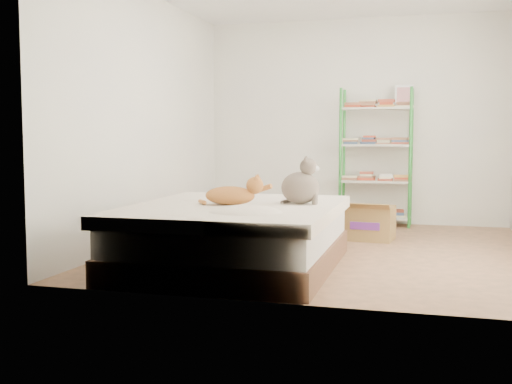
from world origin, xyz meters
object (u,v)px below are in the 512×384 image
(bed, at_px, (235,236))
(orange_cat, at_px, (230,193))
(cardboard_box, at_px, (369,223))
(grey_cat, at_px, (300,181))
(white_bin, at_px, (238,207))
(shelf_unit, at_px, (376,157))

(bed, distance_m, orange_cat, 0.37)
(cardboard_box, bearing_deg, bed, -112.57)
(orange_cat, relative_size, grey_cat, 1.26)
(cardboard_box, height_order, white_bin, cardboard_box)
(orange_cat, bearing_deg, grey_cat, 17.95)
(cardboard_box, distance_m, white_bin, 2.14)
(bed, relative_size, cardboard_box, 3.82)
(bed, height_order, white_bin, bed)
(bed, relative_size, white_bin, 5.86)
(shelf_unit, bearing_deg, grey_cat, -98.12)
(bed, height_order, cardboard_box, bed)
(grey_cat, distance_m, cardboard_box, 1.73)
(grey_cat, bearing_deg, orange_cat, 108.61)
(bed, bearing_deg, white_bin, 106.23)
(shelf_unit, height_order, white_bin, shelf_unit)
(orange_cat, distance_m, grey_cat, 0.61)
(bed, height_order, shelf_unit, shelf_unit)
(grey_cat, distance_m, white_bin, 3.09)
(bed, distance_m, grey_cat, 0.73)
(cardboard_box, bearing_deg, shelf_unit, 96.93)
(bed, relative_size, orange_cat, 4.27)
(cardboard_box, relative_size, white_bin, 1.53)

